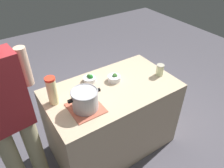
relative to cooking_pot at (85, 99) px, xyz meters
name	(u,v)px	position (x,y,z in m)	size (l,w,h in m)	color
ground_plane	(112,143)	(-0.36, -0.12, -0.97)	(8.00, 8.00, 0.00)	#54505A
counter_slab	(112,118)	(-0.36, -0.12, -0.54)	(1.36, 0.78, 0.87)	#C2AB8B
dish_cloth	(86,108)	(0.00, 0.00, -0.10)	(0.29, 0.31, 0.01)	#B85E47
cooking_pot	(85,99)	(0.00, 0.00, 0.00)	(0.31, 0.24, 0.19)	#B7B7BC
lemonade_pitcher	(52,91)	(0.20, -0.23, 0.04)	(0.09, 0.09, 0.28)	#F3F0AA
mason_jar	(160,70)	(-0.93, -0.03, -0.04)	(0.08, 0.08, 0.13)	beige
broccoli_bowl_front	(114,78)	(-0.46, -0.22, -0.07)	(0.14, 0.14, 0.08)	silver
broccoli_bowl_center	(90,79)	(-0.23, -0.35, -0.07)	(0.13, 0.13, 0.08)	silver
person_cook	(10,121)	(0.60, -0.10, -0.01)	(0.50, 0.24, 1.74)	tan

